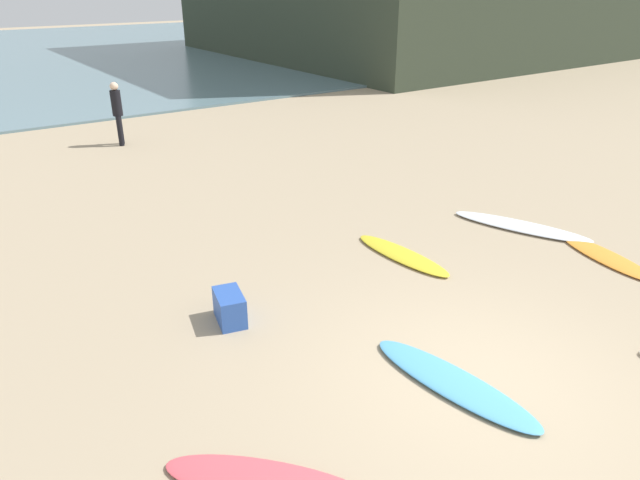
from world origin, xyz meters
TOP-DOWN VIEW (x-y plane):
  - ground_plane at (0.00, 0.00)m, footprint 120.00×120.00m
  - surfboard_0 at (1.53, 3.04)m, footprint 0.62×2.07m
  - surfboard_2 at (4.32, 1.01)m, footprint 0.94×2.02m
  - surfboard_3 at (4.21, 2.67)m, footprint 1.47×2.62m
  - surfboard_5 at (-0.29, 0.14)m, footprint 0.85×2.31m
  - beachgoer_near at (-0.09, 12.98)m, footprint 0.36×0.36m
  - beach_cooler at (-1.78, 2.88)m, footprint 0.48×0.66m

SIDE VIEW (x-z plane):
  - ground_plane at x=0.00m, z-range 0.00..0.00m
  - surfboard_2 at x=4.32m, z-range 0.00..0.07m
  - surfboard_0 at x=1.53m, z-range 0.00..0.08m
  - surfboard_3 at x=4.21m, z-range 0.00..0.09m
  - surfboard_5 at x=-0.29m, z-range 0.00..0.09m
  - beach_cooler at x=-1.78m, z-range 0.00..0.43m
  - beachgoer_near at x=-0.09m, z-range 0.10..1.84m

